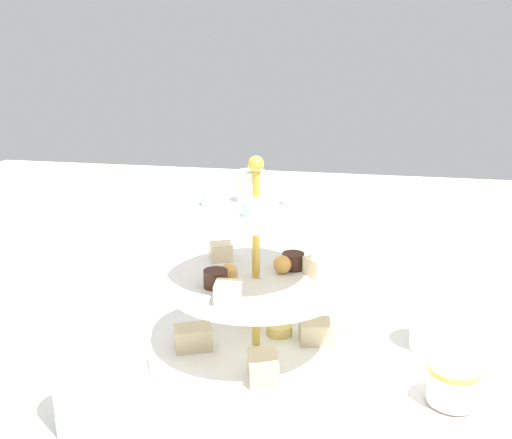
# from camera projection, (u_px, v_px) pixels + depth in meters

# --- Properties ---
(ground_plane) EXTENTS (2.40, 2.40, 0.00)m
(ground_plane) POSITION_uv_depth(u_px,v_px,m) (256.00, 351.00, 0.76)
(ground_plane) COLOR silver
(tiered_serving_stand) EXTENTS (0.29, 0.29, 0.27)m
(tiered_serving_stand) POSITION_uv_depth(u_px,v_px,m) (256.00, 295.00, 0.74)
(tiered_serving_stand) COLOR white
(tiered_serving_stand) RESTS_ON ground_plane
(water_glass_tall_right) EXTENTS (0.07, 0.07, 0.13)m
(water_glass_tall_right) POSITION_uv_depth(u_px,v_px,m) (85.00, 376.00, 0.59)
(water_glass_tall_right) COLOR silver
(water_glass_tall_right) RESTS_ON ground_plane
(water_glass_short_left) EXTENTS (0.06, 0.06, 0.07)m
(water_glass_short_left) POSITION_uv_depth(u_px,v_px,m) (435.00, 323.00, 0.76)
(water_glass_short_left) COLOR silver
(water_glass_short_left) RESTS_ON ground_plane
(teacup_with_saucer) EXTENTS (0.09, 0.09, 0.05)m
(teacup_with_saucer) POSITION_uv_depth(u_px,v_px,m) (452.00, 386.00, 0.64)
(teacup_with_saucer) COLOR white
(teacup_with_saucer) RESTS_ON ground_plane
(butter_knife_left) EXTENTS (0.15, 0.10, 0.00)m
(butter_knife_left) POSITION_uv_depth(u_px,v_px,m) (117.00, 296.00, 0.93)
(butter_knife_left) COLOR silver
(butter_knife_left) RESTS_ON ground_plane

